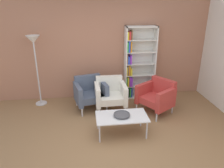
# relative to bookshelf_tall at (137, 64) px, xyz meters

# --- Properties ---
(ground_plane) EXTENTS (8.32, 8.32, 0.00)m
(ground_plane) POSITION_rel_bookshelf_tall_xyz_m (-0.93, -2.25, -0.92)
(ground_plane) COLOR olive
(brick_back_panel) EXTENTS (6.40, 0.12, 2.90)m
(brick_back_panel) POSITION_rel_bookshelf_tall_xyz_m (-0.93, 0.21, 0.53)
(brick_back_panel) COLOR #A87056
(brick_back_panel) RESTS_ON ground_plane
(bookshelf_tall) EXTENTS (0.80, 0.30, 1.90)m
(bookshelf_tall) POSITION_rel_bookshelf_tall_xyz_m (0.00, 0.00, 0.00)
(bookshelf_tall) COLOR silver
(bookshelf_tall) RESTS_ON ground_plane
(coffee_table_low) EXTENTS (1.00, 0.56, 0.40)m
(coffee_table_low) POSITION_rel_bookshelf_tall_xyz_m (-0.68, -1.73, -0.55)
(coffee_table_low) COLOR silver
(coffee_table_low) RESTS_ON ground_plane
(decorative_bowl) EXTENTS (0.32, 0.32, 0.05)m
(decorative_bowl) POSITION_rel_bookshelf_tall_xyz_m (-0.68, -1.73, -0.48)
(decorative_bowl) COLOR #4C4C51
(decorative_bowl) RESTS_ON coffee_table_low
(armchair_near_window) EXTENTS (0.85, 0.80, 0.78)m
(armchair_near_window) POSITION_rel_bookshelf_tall_xyz_m (-1.25, -0.53, -0.50)
(armchair_near_window) COLOR #4C566B
(armchair_near_window) RESTS_ON ground_plane
(armchair_corner_red) EXTENTS (0.73, 0.67, 0.78)m
(armchair_corner_red) POSITION_rel_bookshelf_tall_xyz_m (-0.78, -0.66, -0.50)
(armchair_corner_red) COLOR white
(armchair_corner_red) RESTS_ON ground_plane
(armchair_by_bookshelf) EXTENTS (0.93, 0.94, 0.78)m
(armchair_by_bookshelf) POSITION_rel_bookshelf_tall_xyz_m (0.29, -0.92, -0.50)
(armchair_by_bookshelf) COLOR #B73833
(armchair_by_bookshelf) RESTS_ON ground_plane
(floor_lamp_torchiere) EXTENTS (0.32, 0.32, 1.74)m
(floor_lamp_torchiere) POSITION_rel_bookshelf_tall_xyz_m (-2.51, -0.15, 0.53)
(floor_lamp_torchiere) COLOR silver
(floor_lamp_torchiere) RESTS_ON ground_plane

